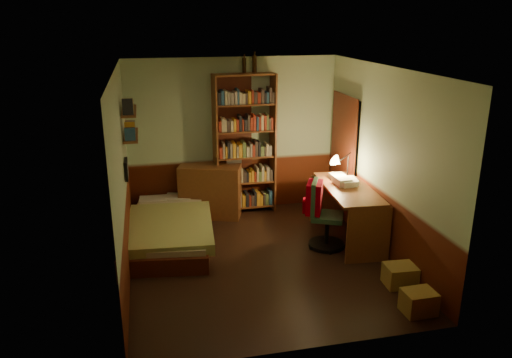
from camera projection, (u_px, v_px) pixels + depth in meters
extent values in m
cube|color=black|center=(260.00, 260.00, 6.93)|extent=(3.50, 4.00, 0.02)
cube|color=silver|center=(260.00, 68.00, 6.11)|extent=(3.50, 4.00, 0.02)
cube|color=#99AF8C|center=(233.00, 136.00, 8.38)|extent=(3.50, 0.02, 2.60)
cube|color=#99AF8C|center=(121.00, 179.00, 6.15)|extent=(0.02, 4.00, 2.60)
cube|color=#99AF8C|center=(384.00, 162.00, 6.88)|extent=(0.02, 4.00, 2.60)
cube|color=#99AF8C|center=(309.00, 232.00, 4.65)|extent=(3.50, 0.02, 2.60)
cube|color=black|center=(344.00, 158.00, 8.17)|extent=(0.06, 0.90, 2.00)
cube|color=#41170C|center=(342.00, 158.00, 8.17)|extent=(0.02, 0.98, 2.08)
cube|color=#799252|center=(168.00, 221.00, 7.41)|extent=(1.44, 2.32, 0.65)
cube|color=brown|center=(210.00, 191.00, 8.33)|extent=(1.10, 0.78, 0.88)
cube|color=#B2B2B7|center=(234.00, 158.00, 8.38)|extent=(0.28, 0.23, 0.13)
cube|color=brown|center=(245.00, 145.00, 8.31)|extent=(1.03, 0.40, 2.35)
cylinder|color=black|center=(244.00, 65.00, 8.01)|extent=(0.08, 0.08, 0.24)
cylinder|color=black|center=(255.00, 64.00, 8.04)|extent=(0.08, 0.08, 0.27)
cube|color=brown|center=(347.00, 214.00, 7.43)|extent=(0.75, 1.60, 0.83)
cube|color=silver|center=(342.00, 181.00, 7.40)|extent=(0.22, 0.29, 0.11)
cone|color=black|center=(348.00, 158.00, 7.61)|extent=(0.21, 0.21, 0.64)
cube|color=#2E5234|center=(328.00, 217.00, 7.18)|extent=(0.59, 0.56, 0.92)
cube|color=#A70014|center=(322.00, 177.00, 6.74)|extent=(0.23, 0.39, 0.45)
cube|color=brown|center=(131.00, 135.00, 7.10)|extent=(0.20, 0.90, 0.03)
cube|color=brown|center=(129.00, 111.00, 7.00)|extent=(0.20, 0.90, 0.03)
cube|color=black|center=(126.00, 169.00, 6.73)|extent=(0.04, 0.32, 0.26)
cube|color=olive|center=(419.00, 302.00, 5.65)|extent=(0.37, 0.30, 0.27)
cube|color=olive|center=(400.00, 275.00, 6.24)|extent=(0.39, 0.33, 0.27)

